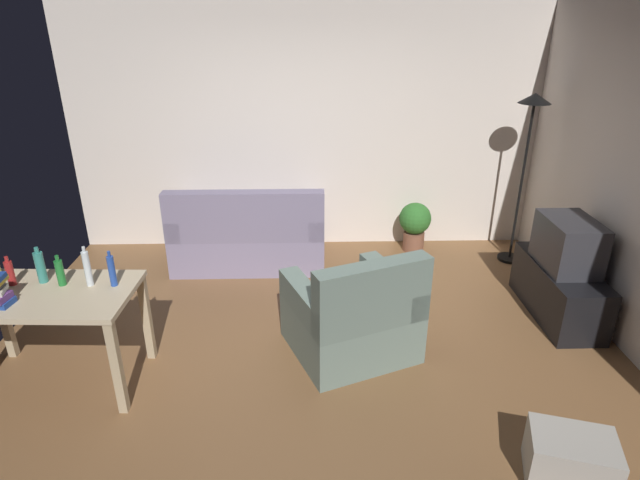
{
  "coord_description": "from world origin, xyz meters",
  "views": [
    {
      "loc": [
        -0.01,
        -3.58,
        2.54
      ],
      "look_at": [
        0.1,
        0.5,
        0.75
      ],
      "focal_mm": 29.27,
      "sensor_mm": 36.0,
      "label": 1
    }
  ],
  "objects_px": {
    "potted_plant": "(415,223)",
    "bottle_tall": "(40,267)",
    "armchair": "(354,318)",
    "bottle_clear": "(87,268)",
    "couch": "(249,238)",
    "tv": "(569,244)",
    "torchiere_lamp": "(529,133)",
    "desk": "(48,306)",
    "bottle_green": "(60,272)",
    "tv_stand": "(558,290)",
    "bottle_red": "(10,273)",
    "storage_box": "(571,459)",
    "bottle_blue": "(112,271)"
  },
  "relations": [
    {
      "from": "storage_box",
      "to": "couch",
      "type": "bearing_deg",
      "value": 126.2
    },
    {
      "from": "bottle_tall",
      "to": "bottle_clear",
      "type": "distance_m",
      "value": 0.36
    },
    {
      "from": "bottle_clear",
      "to": "tv_stand",
      "type": "bearing_deg",
      "value": 11.19
    },
    {
      "from": "bottle_red",
      "to": "bottle_green",
      "type": "relative_size",
      "value": 0.96
    },
    {
      "from": "couch",
      "to": "storage_box",
      "type": "bearing_deg",
      "value": 126.2
    },
    {
      "from": "desk",
      "to": "bottle_green",
      "type": "bearing_deg",
      "value": 53.54
    },
    {
      "from": "couch",
      "to": "desk",
      "type": "distance_m",
      "value": 2.32
    },
    {
      "from": "storage_box",
      "to": "desk",
      "type": "bearing_deg",
      "value": 163.67
    },
    {
      "from": "bottle_green",
      "to": "bottle_red",
      "type": "bearing_deg",
      "value": 178.03
    },
    {
      "from": "armchair",
      "to": "bottle_clear",
      "type": "bearing_deg",
      "value": -15.54
    },
    {
      "from": "couch",
      "to": "tv_stand",
      "type": "xyz_separation_m",
      "value": [
        2.89,
        -1.11,
        -0.07
      ]
    },
    {
      "from": "couch",
      "to": "tv_stand",
      "type": "height_order",
      "value": "couch"
    },
    {
      "from": "desk",
      "to": "bottle_blue",
      "type": "height_order",
      "value": "bottle_blue"
    },
    {
      "from": "bottle_tall",
      "to": "tv_stand",
      "type": "bearing_deg",
      "value": 9.45
    },
    {
      "from": "couch",
      "to": "bottle_clear",
      "type": "bearing_deg",
      "value": 63.85
    },
    {
      "from": "couch",
      "to": "tv",
      "type": "xyz_separation_m",
      "value": [
        2.89,
        -1.11,
        0.39
      ]
    },
    {
      "from": "torchiere_lamp",
      "to": "armchair",
      "type": "bearing_deg",
      "value": -138.53
    },
    {
      "from": "bottle_clear",
      "to": "potted_plant",
      "type": "bearing_deg",
      "value": 38.13
    },
    {
      "from": "tv_stand",
      "to": "torchiere_lamp",
      "type": "relative_size",
      "value": 0.61
    },
    {
      "from": "couch",
      "to": "potted_plant",
      "type": "xyz_separation_m",
      "value": [
        1.86,
        0.31,
        0.02
      ]
    },
    {
      "from": "storage_box",
      "to": "bottle_clear",
      "type": "distance_m",
      "value": 3.33
    },
    {
      "from": "couch",
      "to": "armchair",
      "type": "relative_size",
      "value": 1.39
    },
    {
      "from": "couch",
      "to": "bottle_green",
      "type": "distance_m",
      "value": 2.23
    },
    {
      "from": "potted_plant",
      "to": "armchair",
      "type": "bearing_deg",
      "value": -113.86
    },
    {
      "from": "bottle_red",
      "to": "bottle_tall",
      "type": "distance_m",
      "value": 0.2
    },
    {
      "from": "torchiere_lamp",
      "to": "storage_box",
      "type": "xyz_separation_m",
      "value": [
        -0.74,
        -2.97,
        -1.26
      ]
    },
    {
      "from": "couch",
      "to": "bottle_red",
      "type": "distance_m",
      "value": 2.42
    },
    {
      "from": "torchiere_lamp",
      "to": "storage_box",
      "type": "relative_size",
      "value": 3.77
    },
    {
      "from": "armchair",
      "to": "bottle_clear",
      "type": "distance_m",
      "value": 2.0
    },
    {
      "from": "couch",
      "to": "torchiere_lamp",
      "type": "distance_m",
      "value": 3.09
    },
    {
      "from": "tv",
      "to": "desk",
      "type": "xyz_separation_m",
      "value": [
        -4.09,
        -0.85,
        -0.05
      ]
    },
    {
      "from": "tv_stand",
      "to": "tv",
      "type": "distance_m",
      "value": 0.46
    },
    {
      "from": "couch",
      "to": "torchiere_lamp",
      "type": "xyz_separation_m",
      "value": [
        2.89,
        0.03,
        1.1
      ]
    },
    {
      "from": "potted_plant",
      "to": "bottle_tall",
      "type": "bearing_deg",
      "value": -145.91
    },
    {
      "from": "torchiere_lamp",
      "to": "bottle_clear",
      "type": "bearing_deg",
      "value": -153.54
    },
    {
      "from": "tv",
      "to": "bottle_tall",
      "type": "distance_m",
      "value": 4.22
    },
    {
      "from": "armchair",
      "to": "bottle_clear",
      "type": "xyz_separation_m",
      "value": [
        -1.9,
        -0.22,
        0.57
      ]
    },
    {
      "from": "bottle_red",
      "to": "desk",
      "type": "bearing_deg",
      "value": -23.18
    },
    {
      "from": "desk",
      "to": "armchair",
      "type": "xyz_separation_m",
      "value": [
        2.19,
        0.31,
        -0.33
      ]
    },
    {
      "from": "couch",
      "to": "bottle_clear",
      "type": "height_order",
      "value": "bottle_clear"
    },
    {
      "from": "torchiere_lamp",
      "to": "bottle_red",
      "type": "height_order",
      "value": "torchiere_lamp"
    },
    {
      "from": "storage_box",
      "to": "torchiere_lamp",
      "type": "bearing_deg",
      "value": 76.06
    },
    {
      "from": "couch",
      "to": "tv_stand",
      "type": "distance_m",
      "value": 3.09
    },
    {
      "from": "couch",
      "to": "tv",
      "type": "relative_size",
      "value": 2.67
    },
    {
      "from": "bottle_red",
      "to": "bottle_clear",
      "type": "distance_m",
      "value": 0.56
    },
    {
      "from": "potted_plant",
      "to": "bottle_tall",
      "type": "relative_size",
      "value": 2.1
    },
    {
      "from": "tv",
      "to": "bottle_tall",
      "type": "height_order",
      "value": "bottle_tall"
    },
    {
      "from": "desk",
      "to": "bottle_tall",
      "type": "bearing_deg",
      "value": 117.35
    },
    {
      "from": "bottle_tall",
      "to": "potted_plant",
      "type": "bearing_deg",
      "value": 34.09
    },
    {
      "from": "desk",
      "to": "bottle_clear",
      "type": "xyz_separation_m",
      "value": [
        0.28,
        0.09,
        0.24
      ]
    }
  ]
}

